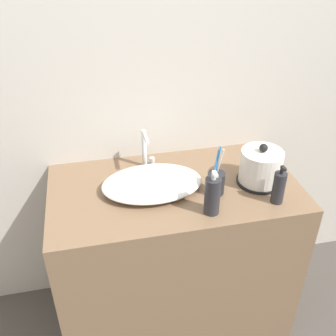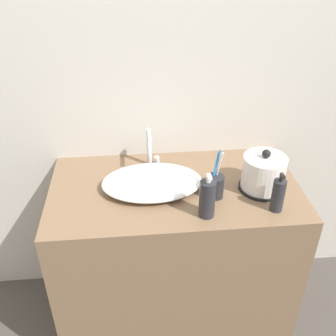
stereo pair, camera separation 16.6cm
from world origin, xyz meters
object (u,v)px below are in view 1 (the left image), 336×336
object	(u,v)px
toothbrush_cup	(216,182)
faucet	(146,148)
electric_kettle	(261,168)
lotion_bottle	(212,196)
shampoo_bottle	(279,187)

from	to	relation	value
toothbrush_cup	faucet	bearing A→B (deg)	133.84
faucet	electric_kettle	xyz separation A→B (m)	(0.47, -0.23, -0.03)
faucet	lotion_bottle	xyz separation A→B (m)	(0.20, -0.39, -0.02)
electric_kettle	shampoo_bottle	distance (m)	0.15
faucet	lotion_bottle	world-z (taller)	lotion_bottle
electric_kettle	toothbrush_cup	bearing A→B (deg)	-171.03
faucet	shampoo_bottle	bearing A→B (deg)	-38.20
electric_kettle	faucet	bearing A→B (deg)	153.67
faucet	shampoo_bottle	xyz separation A→B (m)	(0.48, -0.38, -0.03)
faucet	lotion_bottle	size ratio (longest dim) A/B	0.96
faucet	shampoo_bottle	size ratio (longest dim) A/B	1.07
electric_kettle	lotion_bottle	size ratio (longest dim) A/B	1.01
shampoo_bottle	faucet	bearing A→B (deg)	141.80
electric_kettle	shampoo_bottle	size ratio (longest dim) A/B	1.12
electric_kettle	toothbrush_cup	xyz separation A→B (m)	(-0.21, -0.03, -0.02)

